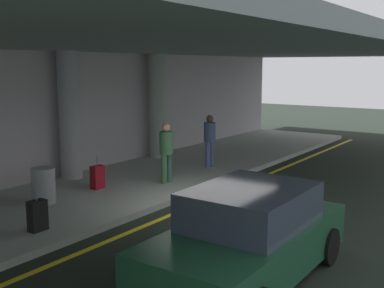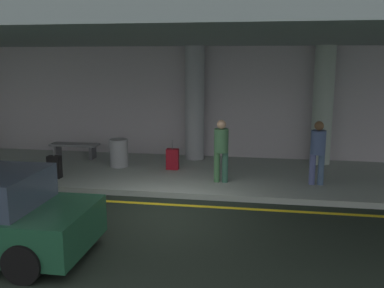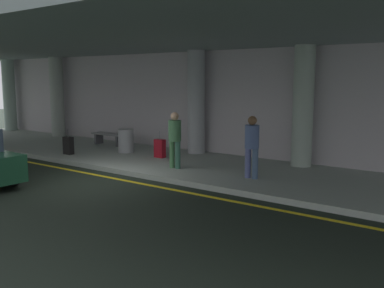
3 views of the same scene
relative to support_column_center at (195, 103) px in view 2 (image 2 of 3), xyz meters
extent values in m
plane|color=black|center=(0.00, -4.76, -1.97)|extent=(60.00, 60.00, 0.00)
cube|color=#969F98|center=(0.00, -1.66, -1.90)|extent=(26.00, 4.20, 0.15)
cube|color=yellow|center=(0.00, -4.22, -1.97)|extent=(26.00, 0.14, 0.01)
cylinder|color=#94989D|center=(0.00, 0.00, 0.00)|extent=(0.62, 0.62, 3.65)
cylinder|color=#97A69A|center=(4.00, 0.00, 0.00)|extent=(0.62, 0.62, 3.65)
cube|color=slate|center=(0.00, -2.16, 1.97)|extent=(28.00, 13.20, 0.30)
cube|color=#B0A8AE|center=(0.00, 0.59, -0.07)|extent=(26.00, 0.30, 3.80)
cylinder|color=black|center=(-1.39, -6.40, -1.65)|extent=(0.64, 0.22, 0.64)
cylinder|color=black|center=(-1.39, -8.10, -1.65)|extent=(0.64, 0.22, 0.64)
cylinder|color=#4E578C|center=(3.50, -2.44, -1.42)|extent=(0.16, 0.16, 0.82)
cylinder|color=#405776|center=(3.72, -2.44, -1.42)|extent=(0.16, 0.16, 0.82)
cylinder|color=#435684|center=(3.61, -2.44, -0.69)|extent=(0.38, 0.38, 0.62)
sphere|color=brown|center=(3.61, -2.44, -0.26)|extent=(0.24, 0.24, 0.24)
cylinder|color=#3E6E43|center=(1.01, -2.62, -1.42)|extent=(0.16, 0.16, 0.82)
cylinder|color=#2F5D49|center=(1.23, -2.62, -1.42)|extent=(0.16, 0.16, 0.82)
cylinder|color=#3B6943|center=(1.12, -2.62, -0.69)|extent=(0.38, 0.38, 0.62)
sphere|color=tan|center=(1.12, -2.62, -0.26)|extent=(0.24, 0.24, 0.24)
cube|color=black|center=(-3.46, -2.95, -1.51)|extent=(0.36, 0.22, 0.62)
cylinder|color=slate|center=(-3.46, -2.95, -1.06)|extent=(0.02, 0.02, 0.28)
cube|color=maroon|center=(-0.43, -1.51, -1.51)|extent=(0.36, 0.22, 0.62)
cylinder|color=slate|center=(-0.43, -1.51, -1.06)|extent=(0.02, 0.02, 0.28)
cube|color=slate|center=(-3.94, -0.57, -1.38)|extent=(1.60, 0.50, 0.06)
cube|color=#4C4C51|center=(-4.56, -0.57, -1.61)|extent=(0.10, 0.40, 0.42)
cube|color=#4C4C51|center=(-3.32, -0.57, -1.61)|extent=(0.10, 0.40, 0.42)
cylinder|color=gray|center=(-2.12, -1.43, -1.40)|extent=(0.56, 0.56, 0.85)
camera|label=1|loc=(-9.19, -10.68, 1.43)|focal=44.82mm
camera|label=2|loc=(2.15, -13.69, 1.43)|focal=40.15mm
camera|label=3|loc=(9.17, -12.62, 0.81)|focal=40.83mm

